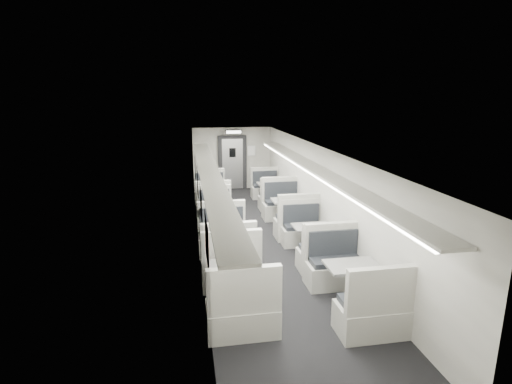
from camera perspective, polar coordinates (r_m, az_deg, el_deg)
name	(u,v)px	position (r m, az deg, el deg)	size (l,w,h in m)	color
room	(261,197)	(9.76, 0.70, -0.70)	(3.24, 12.24, 2.64)	black
booth_left_a	(212,197)	(13.05, -6.36, -0.74)	(1.05, 2.14, 1.14)	#B0AFA5
booth_left_b	(217,218)	(10.98, -5.59, -3.69)	(0.98, 1.99, 1.07)	#B0AFA5
booth_left_c	(226,250)	(8.62, -4.26, -8.31)	(1.13, 2.28, 1.22)	#B0AFA5
booth_left_d	(236,285)	(7.18, -2.91, -13.10)	(1.12, 2.27, 1.21)	#B0AFA5
booth_right_a	(270,193)	(13.63, 1.96, -0.11)	(1.00, 2.02, 1.08)	#B0AFA5
booth_right_b	(289,213)	(11.19, 4.72, -3.03)	(1.13, 2.30, 1.23)	#B0AFA5
booth_right_c	(311,240)	(9.34, 7.92, -6.86)	(1.03, 2.09, 1.12)	#B0AFA5
booth_right_d	(352,285)	(7.36, 13.52, -12.79)	(1.12, 2.26, 1.21)	#B0AFA5
passenger	(216,192)	(12.33, -5.77, 0.01)	(0.52, 0.34, 1.43)	black
window_a	(195,168)	(12.89, -8.66, 3.42)	(0.02, 1.18, 0.84)	black
window_b	(198,183)	(10.74, -8.33, 1.32)	(0.02, 1.18, 0.84)	black
window_c	(201,205)	(8.60, -7.84, -1.82)	(0.02, 1.18, 0.84)	black
window_d	(207,241)	(6.51, -7.01, -7.00)	(0.02, 1.18, 0.84)	black
luggage_rack_left	(210,172)	(9.16, -6.61, 2.83)	(0.46, 10.40, 0.09)	#B0AFA5
luggage_rack_right	(314,169)	(9.63, 8.35, 3.31)	(0.46, 10.40, 0.09)	#B0AFA5
vestibule_door	(232,163)	(15.54, -3.38, 4.17)	(1.10, 0.13, 2.10)	black
exit_sign	(234,132)	(14.89, -3.23, 8.56)	(0.62, 0.12, 0.16)	black
wall_notice	(252,151)	(15.56, -0.64, 5.92)	(0.32, 0.02, 0.40)	white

